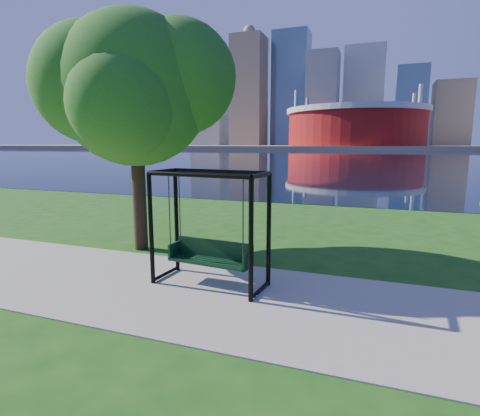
% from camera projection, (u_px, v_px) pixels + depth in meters
% --- Properties ---
extents(ground, '(900.00, 900.00, 0.00)m').
position_uv_depth(ground, '(235.00, 289.00, 8.17)').
color(ground, '#1E5114').
rests_on(ground, ground).
extents(path, '(120.00, 4.00, 0.03)m').
position_uv_depth(path, '(226.00, 297.00, 7.71)').
color(path, '#9E937F').
rests_on(path, ground).
extents(river, '(900.00, 180.00, 0.02)m').
position_uv_depth(river, '(365.00, 155.00, 102.75)').
color(river, black).
rests_on(river, ground).
extents(far_bank, '(900.00, 228.00, 2.00)m').
position_uv_depth(far_bank, '(373.00, 147.00, 291.74)').
color(far_bank, '#937F60').
rests_on(far_bank, ground).
extents(stadium, '(83.00, 83.00, 32.00)m').
position_uv_depth(stadium, '(355.00, 125.00, 227.01)').
color(stadium, maroon).
rests_on(stadium, far_bank).
extents(skyline, '(392.00, 66.00, 96.50)m').
position_uv_depth(skyline, '(370.00, 103.00, 299.69)').
color(skyline, gray).
rests_on(skyline, far_bank).
extents(swing, '(2.58, 1.29, 2.56)m').
position_uv_depth(swing, '(210.00, 231.00, 8.21)').
color(swing, black).
rests_on(swing, ground).
extents(park_tree, '(5.50, 4.97, 6.83)m').
position_uv_depth(park_tree, '(134.00, 86.00, 10.55)').
color(park_tree, black).
rests_on(park_tree, ground).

